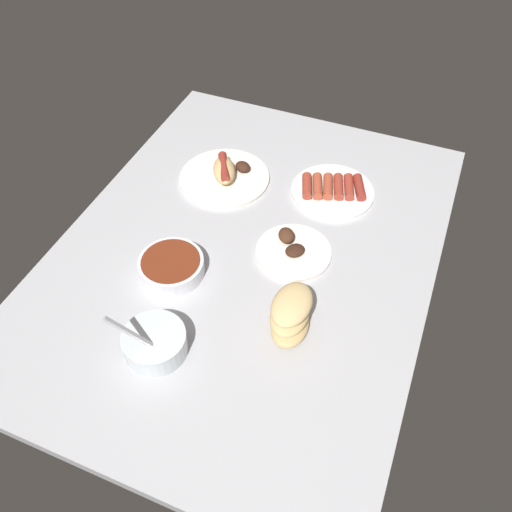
{
  "coord_description": "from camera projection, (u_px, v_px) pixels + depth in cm",
  "views": [
    {
      "loc": [
        81.13,
        35.62,
        97.43
      ],
      "look_at": [
        3.57,
        4.08,
        3.0
      ],
      "focal_mm": 37.39,
      "sensor_mm": 36.0,
      "label": 1
    }
  ],
  "objects": [
    {
      "name": "ground_plane",
      "position": [
        246.0,
        253.0,
        1.33
      ],
      "size": [
        120.0,
        90.0,
        3.0
      ],
      "primitive_type": "cube",
      "color": "#B2B2B7"
    },
    {
      "name": "bowl_chili",
      "position": [
        171.0,
        266.0,
        1.25
      ],
      "size": [
        15.44,
        15.44,
        4.17
      ],
      "color": "white",
      "rests_on": "ground_plane"
    },
    {
      "name": "plate_grilled_meat",
      "position": [
        293.0,
        250.0,
        1.3
      ],
      "size": [
        18.61,
        18.61,
        4.13
      ],
      "color": "white",
      "rests_on": "ground_plane"
    },
    {
      "name": "bread_stack",
      "position": [
        291.0,
        314.0,
        1.12
      ],
      "size": [
        12.97,
        9.28,
        10.8
      ],
      "color": "tan",
      "rests_on": "ground_plane"
    },
    {
      "name": "plate_hotdog_assembled",
      "position": [
        225.0,
        174.0,
        1.48
      ],
      "size": [
        25.11,
        25.11,
        5.61
      ],
      "color": "white",
      "rests_on": "ground_plane"
    },
    {
      "name": "bowl_coleslaw",
      "position": [
        155.0,
        342.0,
        1.1
      ],
      "size": [
        13.46,
        13.46,
        15.05
      ],
      "color": "silver",
      "rests_on": "ground_plane"
    },
    {
      "name": "plate_sausages",
      "position": [
        333.0,
        190.0,
        1.45
      ],
      "size": [
        22.53,
        22.53,
        3.57
      ],
      "color": "white",
      "rests_on": "ground_plane"
    }
  ]
}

